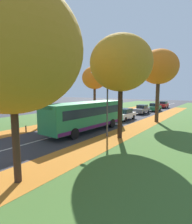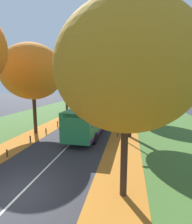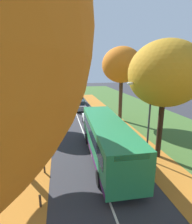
% 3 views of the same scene
% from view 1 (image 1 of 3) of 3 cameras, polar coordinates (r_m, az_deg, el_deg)
% --- Properties ---
extents(grass_verge_left, '(12.00, 90.00, 0.01)m').
position_cam_1_polar(grass_verge_left, '(31.70, -7.49, -0.62)').
color(grass_verge_left, '#3D6028').
rests_on(grass_verge_left, ground).
extents(leaf_litter_left, '(2.80, 60.00, 0.00)m').
position_cam_1_polar(leaf_litter_left, '(24.27, -9.11, -2.96)').
color(leaf_litter_left, '#B26B23').
rests_on(leaf_litter_left, grass_verge_left).
extents(grass_verge_right, '(12.00, 90.00, 0.01)m').
position_cam_1_polar(grass_verge_right, '(23.62, 27.54, -3.96)').
color(grass_verge_right, '#3D6028').
rests_on(grass_verge_right, ground).
extents(leaf_litter_right, '(2.80, 60.00, 0.00)m').
position_cam_1_polar(leaf_litter_right, '(19.12, 11.15, -5.70)').
color(leaf_litter_right, '#B26B23').
rests_on(leaf_litter_right, grass_verge_right).
extents(road_centre_line, '(0.12, 80.00, 0.01)m').
position_cam_1_polar(road_centre_line, '(26.40, 7.36, -2.15)').
color(road_centre_line, silver).
rests_on(road_centre_line, ground).
extents(tree_left_near, '(6.30, 6.30, 9.30)m').
position_cam_1_polar(tree_left_near, '(21.57, -17.37, 12.77)').
color(tree_left_near, '#382619').
rests_on(tree_left_near, ground).
extents(tree_left_mid, '(4.27, 4.27, 8.27)m').
position_cam_1_polar(tree_left_mid, '(30.13, -0.46, 11.04)').
color(tree_left_mid, '#422D1E').
rests_on(tree_left_mid, ground).
extents(tree_right_nearest, '(6.11, 6.11, 8.66)m').
position_cam_1_polar(tree_right_nearest, '(8.55, -26.10, 18.04)').
color(tree_right_nearest, '#382619').
rests_on(tree_right_nearest, ground).
extents(tree_right_near, '(5.28, 5.28, 8.84)m').
position_cam_1_polar(tree_right_near, '(15.47, 8.12, 15.39)').
color(tree_right_near, black).
rests_on(tree_right_near, ground).
extents(tree_right_mid, '(4.95, 4.95, 9.46)m').
position_cam_1_polar(tree_right_mid, '(24.70, 19.79, 13.60)').
color(tree_right_mid, '#422D1E').
rests_on(tree_right_mid, ground).
extents(bollard_fourth, '(0.12, 0.12, 0.67)m').
position_cam_1_polar(bollard_fourth, '(18.99, -21.91, -5.15)').
color(bollard_fourth, '#4C3823').
rests_on(bollard_fourth, ground).
extents(bollard_fifth, '(0.12, 0.12, 0.59)m').
position_cam_1_polar(bollard_fifth, '(20.77, -14.89, -3.99)').
color(bollard_fifth, '#4C3823').
rests_on(bollard_fifth, ground).
extents(bollard_sixth, '(0.12, 0.12, 0.74)m').
position_cam_1_polar(bollard_sixth, '(22.79, -9.02, -2.69)').
color(bollard_sixth, '#4C3823').
rests_on(bollard_sixth, ground).
extents(streetlamp_right, '(1.89, 0.28, 6.00)m').
position_cam_1_polar(streetlamp_right, '(15.78, 2.72, 5.43)').
color(streetlamp_right, '#47474C').
rests_on(streetlamp_right, ground).
extents(bus, '(2.94, 10.49, 2.98)m').
position_cam_1_polar(bus, '(18.16, -2.76, -0.81)').
color(bus, '#237A47').
rests_on(bus, ground).
extents(car_white_lead, '(1.83, 4.22, 1.62)m').
position_cam_1_polar(car_white_lead, '(25.19, 9.33, -0.76)').
color(car_white_lead, silver).
rests_on(car_white_lead, ground).
extents(car_grey_following, '(1.82, 4.22, 1.62)m').
position_cam_1_polar(car_grey_following, '(32.67, 14.74, 0.86)').
color(car_grey_following, slate).
rests_on(car_grey_following, ground).
extents(car_green_third_in_line, '(1.86, 4.24, 1.62)m').
position_cam_1_polar(car_green_third_in_line, '(37.79, 18.52, 1.53)').
color(car_green_third_in_line, '#1E6038').
rests_on(car_green_third_in_line, ground).
extents(car_red_fourth_in_line, '(1.86, 4.24, 1.62)m').
position_cam_1_polar(car_red_fourth_in_line, '(45.34, 21.12, 2.27)').
color(car_red_fourth_in_line, '#B21919').
rests_on(car_red_fourth_in_line, ground).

